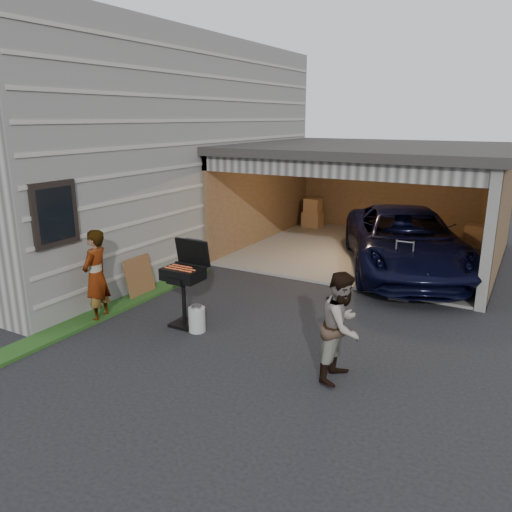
{
  "coord_description": "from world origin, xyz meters",
  "views": [
    {
      "loc": [
        4.55,
        -6.33,
        3.58
      ],
      "look_at": [
        0.27,
        1.23,
        1.15
      ],
      "focal_mm": 35.0,
      "sensor_mm": 36.0,
      "label": 1
    }
  ],
  "objects_px": {
    "woman": "(96,276)",
    "propane_tank": "(197,319)",
    "man": "(342,326)",
    "plywood_panel": "(140,277)",
    "minivan": "(405,243)",
    "hand_truck": "(401,287)",
    "bbq_grill": "(184,277)"
  },
  "relations": [
    {
      "from": "woman",
      "to": "propane_tank",
      "type": "distance_m",
      "value": 2.0
    },
    {
      "from": "man",
      "to": "propane_tank",
      "type": "xyz_separation_m",
      "value": [
        -2.7,
        0.3,
        -0.57
      ]
    },
    {
      "from": "plywood_panel",
      "to": "propane_tank",
      "type": "bearing_deg",
      "value": -22.99
    },
    {
      "from": "minivan",
      "to": "propane_tank",
      "type": "height_order",
      "value": "minivan"
    },
    {
      "from": "man",
      "to": "hand_truck",
      "type": "height_order",
      "value": "man"
    },
    {
      "from": "minivan",
      "to": "bbq_grill",
      "type": "xyz_separation_m",
      "value": [
        -2.62,
        -4.96,
        0.17
      ]
    },
    {
      "from": "propane_tank",
      "to": "plywood_panel",
      "type": "distance_m",
      "value": 2.27
    },
    {
      "from": "plywood_panel",
      "to": "hand_truck",
      "type": "xyz_separation_m",
      "value": [
        4.74,
        2.5,
        -0.18
      ]
    },
    {
      "from": "plywood_panel",
      "to": "hand_truck",
      "type": "distance_m",
      "value": 5.36
    },
    {
      "from": "minivan",
      "to": "hand_truck",
      "type": "relative_size",
      "value": 4.39
    },
    {
      "from": "minivan",
      "to": "woman",
      "type": "xyz_separation_m",
      "value": [
        -4.12,
        -5.57,
        0.11
      ]
    },
    {
      "from": "minivan",
      "to": "man",
      "type": "height_order",
      "value": "man"
    },
    {
      "from": "hand_truck",
      "to": "propane_tank",
      "type": "bearing_deg",
      "value": -130.83
    },
    {
      "from": "minivan",
      "to": "propane_tank",
      "type": "bearing_deg",
      "value": -137.18
    },
    {
      "from": "man",
      "to": "propane_tank",
      "type": "height_order",
      "value": "man"
    },
    {
      "from": "propane_tank",
      "to": "hand_truck",
      "type": "bearing_deg",
      "value": 51.87
    },
    {
      "from": "minivan",
      "to": "plywood_panel",
      "type": "relative_size",
      "value": 6.38
    },
    {
      "from": "propane_tank",
      "to": "hand_truck",
      "type": "distance_m",
      "value": 4.3
    },
    {
      "from": "man",
      "to": "propane_tank",
      "type": "relative_size",
      "value": 3.61
    },
    {
      "from": "man",
      "to": "plywood_panel",
      "type": "bearing_deg",
      "value": 78.42
    },
    {
      "from": "plywood_panel",
      "to": "hand_truck",
      "type": "height_order",
      "value": "hand_truck"
    },
    {
      "from": "minivan",
      "to": "bbq_grill",
      "type": "distance_m",
      "value": 5.62
    },
    {
      "from": "plywood_panel",
      "to": "minivan",
      "type": "bearing_deg",
      "value": 44.01
    },
    {
      "from": "man",
      "to": "propane_tank",
      "type": "bearing_deg",
      "value": 85.97
    },
    {
      "from": "plywood_panel",
      "to": "hand_truck",
      "type": "relative_size",
      "value": 0.69
    },
    {
      "from": "bbq_grill",
      "to": "propane_tank",
      "type": "height_order",
      "value": "bbq_grill"
    },
    {
      "from": "propane_tank",
      "to": "woman",
      "type": "bearing_deg",
      "value": -165.59
    },
    {
      "from": "bbq_grill",
      "to": "propane_tank",
      "type": "bearing_deg",
      "value": -21.91
    },
    {
      "from": "minivan",
      "to": "man",
      "type": "bearing_deg",
      "value": -108.61
    },
    {
      "from": "propane_tank",
      "to": "hand_truck",
      "type": "height_order",
      "value": "hand_truck"
    },
    {
      "from": "woman",
      "to": "man",
      "type": "bearing_deg",
      "value": 78.34
    },
    {
      "from": "man",
      "to": "woman",
      "type": "bearing_deg",
      "value": 94.49
    }
  ]
}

